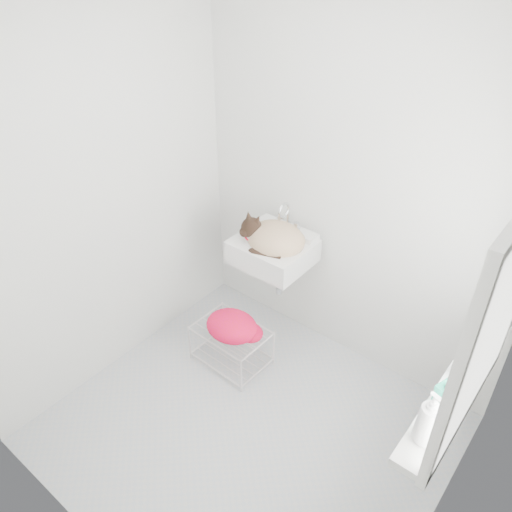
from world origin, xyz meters
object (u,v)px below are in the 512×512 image
Objects in this scene: bottle_a at (423,439)px; bottle_b at (443,407)px; wire_rack at (231,344)px; sink at (273,241)px; bottle_c at (463,375)px; cat at (273,238)px.

bottle_b is (0.00, 0.21, 0.00)m from bottle_a.
bottle_a is (1.46, -0.45, 0.70)m from wire_rack.
sink is 3.25× the size of bottle_c.
bottle_a is 1.22× the size of bottle_b.
bottle_a reaches higher than bottle_c.
cat reaches higher than bottle_c.
wire_rack is at bearing -106.90° from cat.
bottle_b is 0.23m from bottle_c.
cat is 1.85× the size of bottle_a.
bottle_c is (0.00, 0.44, 0.00)m from bottle_a.
bottle_a reaches higher than bottle_b.
sink is 2.62× the size of bottle_b.
cat is at bearing 76.58° from wire_rack.
sink is 2.16× the size of bottle_a.
bottle_b reaches higher than wire_rack.
bottle_c reaches higher than wire_rack.
wire_rack is (-0.07, -0.36, -0.70)m from sink.
sink is at bearing 125.26° from cat.
cat is 1.42m from bottle_c.
bottle_a is 1.51× the size of bottle_c.
cat reaches higher than bottle_b.
cat is 0.87× the size of wire_rack.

